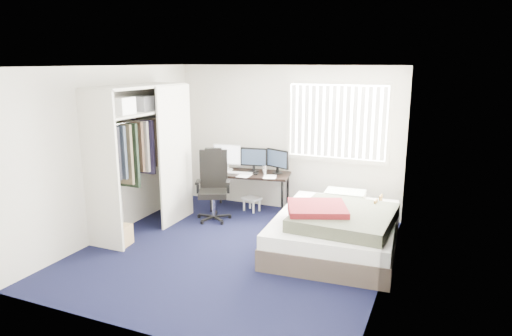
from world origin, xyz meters
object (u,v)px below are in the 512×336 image
at_px(office_chair, 214,192).
at_px(nightstand, 378,213).
at_px(bed, 336,229).
at_px(desk, 250,170).

relative_size(office_chair, nightstand, 1.55).
bearing_deg(bed, office_chair, 168.02).
bearing_deg(nightstand, bed, -133.63).
relative_size(desk, bed, 0.64).
distance_m(office_chair, bed, 2.22).
xyz_separation_m(desk, office_chair, (-0.38, -0.65, -0.27)).
height_order(desk, nightstand, desk).
bearing_deg(office_chair, bed, -11.98).
xyz_separation_m(office_chair, nightstand, (2.65, 0.05, -0.02)).
distance_m(nightstand, bed, 0.71).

